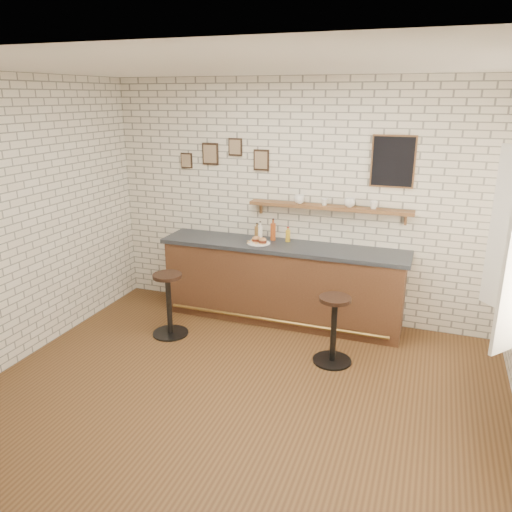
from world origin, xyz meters
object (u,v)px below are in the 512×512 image
at_px(condiment_bottle_yellow, 288,235).
at_px(shelf_cup_c, 350,203).
at_px(shelf_cup_a, 299,199).
at_px(bitters_bottle_amber, 273,231).
at_px(bitters_bottle_white, 260,232).
at_px(ciabatta_sandwich, 259,240).
at_px(bar_counter, 282,283).
at_px(bar_stool_right, 334,328).
at_px(shelf_cup_d, 374,205).
at_px(bar_stool_left, 169,302).
at_px(sandwich_plate, 259,243).
at_px(shelf_cup_b, 324,202).
at_px(bitters_bottle_brown, 257,232).

height_order(condiment_bottle_yellow, shelf_cup_c, shelf_cup_c).
relative_size(condiment_bottle_yellow, shelf_cup_c, 1.41).
relative_size(condiment_bottle_yellow, shelf_cup_a, 1.46).
bearing_deg(bitters_bottle_amber, bitters_bottle_white, 180.00).
relative_size(ciabatta_sandwich, bitters_bottle_white, 1.00).
height_order(bar_counter, bar_stool_right, bar_counter).
bearing_deg(shelf_cup_d, bar_stool_left, -141.31).
relative_size(shelf_cup_c, shelf_cup_d, 1.36).
bearing_deg(shelf_cup_c, condiment_bottle_yellow, 80.55).
height_order(sandwich_plate, bitters_bottle_white, bitters_bottle_white).
height_order(sandwich_plate, condiment_bottle_yellow, condiment_bottle_yellow).
height_order(bitters_bottle_amber, shelf_cup_c, shelf_cup_c).
xyz_separation_m(bar_counter, bar_stool_right, (0.84, -0.85, -0.10)).
xyz_separation_m(bar_counter, shelf_cup_c, (0.77, 0.20, 1.05)).
height_order(bar_stool_right, shelf_cup_a, shelf_cup_a).
distance_m(bar_counter, shelf_cup_c, 1.31).
xyz_separation_m(bar_counter, shelf_cup_d, (1.05, 0.20, 1.04)).
height_order(ciabatta_sandwich, bitters_bottle_amber, bitters_bottle_amber).
relative_size(bar_counter, shelf_cup_d, 31.08).
bearing_deg(shelf_cup_d, ciabatta_sandwich, -156.50).
xyz_separation_m(condiment_bottle_yellow, shelf_cup_b, (0.44, 0.04, 0.45)).
relative_size(bar_counter, shelf_cup_a, 23.66).
xyz_separation_m(bitters_bottle_white, shelf_cup_a, (0.50, 0.04, 0.45)).
distance_m(sandwich_plate, shelf_cup_c, 1.22).
bearing_deg(bitters_bottle_brown, shelf_cup_b, 2.98).
relative_size(ciabatta_sandwich, bitters_bottle_brown, 1.12).
distance_m(shelf_cup_c, shelf_cup_d, 0.28).
relative_size(bar_counter, shelf_cup_b, 34.24).
distance_m(sandwich_plate, bitters_bottle_brown, 0.24).
relative_size(ciabatta_sandwich, bitters_bottle_amber, 0.82).
xyz_separation_m(bitters_bottle_amber, bar_stool_left, (-0.97, -1.02, -0.71)).
relative_size(bar_stool_left, bar_stool_right, 1.02).
distance_m(bitters_bottle_amber, shelf_cup_b, 0.76).
bearing_deg(shelf_cup_d, condiment_bottle_yellow, -164.72).
distance_m(bitters_bottle_white, bar_stool_right, 1.71).
height_order(shelf_cup_a, shelf_cup_d, shelf_cup_a).
distance_m(bar_stool_left, bar_stool_right, 1.99).
relative_size(bar_stool_right, shelf_cup_a, 5.80).
distance_m(sandwich_plate, bar_stool_right, 1.52).
xyz_separation_m(bitters_bottle_brown, bar_stool_left, (-0.75, -1.02, -0.68)).
bearing_deg(bitters_bottle_amber, shelf_cup_b, 3.99).
distance_m(bar_counter, bar_stool_right, 1.20).
xyz_separation_m(bar_stool_right, shelf_cup_d, (0.21, 1.05, 1.14)).
xyz_separation_m(bitters_bottle_white, bitters_bottle_amber, (0.17, 0.00, 0.02)).
relative_size(bitters_bottle_amber, shelf_cup_c, 2.07).
bearing_deg(bar_stool_right, bar_stool_left, -179.55).
distance_m(ciabatta_sandwich, shelf_cup_c, 1.19).
bearing_deg(sandwich_plate, shelf_cup_c, 13.35).
bearing_deg(shelf_cup_a, bitters_bottle_brown, 164.17).
xyz_separation_m(bar_stool_left, shelf_cup_c, (1.91, 1.06, 1.14)).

